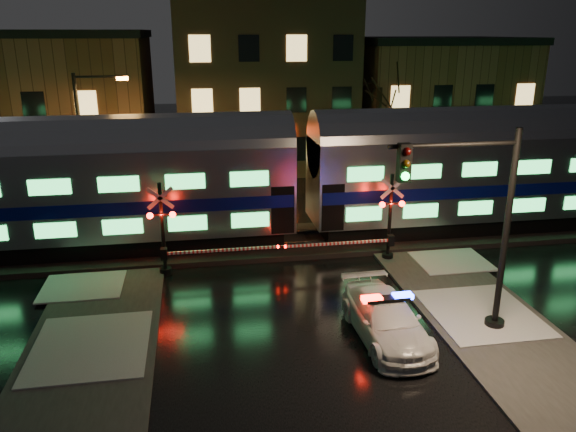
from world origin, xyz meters
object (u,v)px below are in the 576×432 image
(traffic_light, at_px, (476,230))
(streetlight, at_px, (87,141))
(crossing_signal_left, at_px, (172,238))
(police_car, at_px, (386,319))
(crossing_signal_right, at_px, (382,227))

(traffic_light, bearing_deg, streetlight, 148.46)
(streetlight, bearing_deg, crossing_signal_left, -58.73)
(crossing_signal_left, distance_m, streetlight, 8.32)
(police_car, height_order, traffic_light, traffic_light)
(traffic_light, bearing_deg, crossing_signal_right, 109.69)
(traffic_light, xyz_separation_m, streetlight, (-13.58, 12.90, 0.80))
(police_car, relative_size, crossing_signal_left, 0.88)
(crossing_signal_right, bearing_deg, police_car, -106.99)
(crossing_signal_right, xyz_separation_m, crossing_signal_left, (-8.67, 0.00, 0.02))
(crossing_signal_left, bearing_deg, crossing_signal_right, -0.01)
(police_car, relative_size, crossing_signal_right, 0.89)
(crossing_signal_right, distance_m, streetlight, 14.66)
(police_car, distance_m, crossing_signal_left, 9.20)
(traffic_light, height_order, streetlight, streetlight)
(streetlight, bearing_deg, crossing_signal_right, -27.74)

